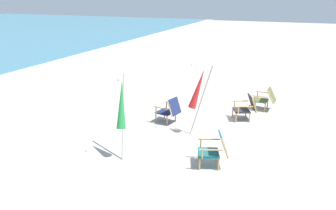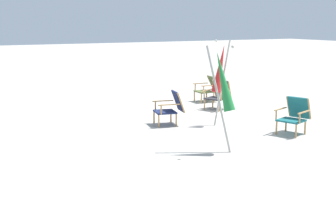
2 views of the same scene
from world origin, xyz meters
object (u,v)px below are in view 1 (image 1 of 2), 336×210
at_px(beach_chair_mid_center, 246,107).
at_px(umbrella_furled_green, 122,105).
at_px(beach_chair_back_right, 170,110).
at_px(umbrella_furled_red, 198,89).
at_px(beach_chair_back_left, 215,149).
at_px(beach_chair_front_left, 266,98).

xyz_separation_m(beach_chair_mid_center, umbrella_furled_green, (-3.62, 2.41, 0.90)).
xyz_separation_m(beach_chair_back_right, umbrella_furled_green, (-2.49, 0.24, 0.90)).
bearing_deg(umbrella_furled_green, umbrella_furled_red, -33.43).
relative_size(umbrella_furled_red, umbrella_furled_green, 1.01).
bearing_deg(beach_chair_back_left, beach_chair_front_left, -8.37).
bearing_deg(beach_chair_mid_center, beach_chair_back_right, 117.54).
relative_size(beach_chair_mid_center, umbrella_furled_green, 0.42).
distance_m(beach_chair_front_left, umbrella_furled_red, 3.40).
xyz_separation_m(umbrella_furled_red, umbrella_furled_green, (-1.96, 1.29, -0.01)).
relative_size(beach_chair_front_left, umbrella_furled_green, 0.39).
bearing_deg(beach_chair_front_left, beach_chair_back_right, 131.66).
bearing_deg(beach_chair_back_right, umbrella_furled_green, 174.48).
bearing_deg(umbrella_furled_red, beach_chair_mid_center, -33.89).
relative_size(beach_chair_back_right, beach_chair_back_left, 0.97).
xyz_separation_m(beach_chair_mid_center, umbrella_furled_red, (-1.66, 1.11, 0.91)).
bearing_deg(beach_chair_front_left, beach_chair_back_left, 171.63).
relative_size(beach_chair_back_left, umbrella_furled_green, 0.41).
relative_size(beach_chair_mid_center, beach_chair_back_left, 1.01).
height_order(beach_chair_back_right, beach_chair_mid_center, beach_chair_mid_center).
bearing_deg(beach_chair_back_right, beach_chair_front_left, -48.34).
bearing_deg(beach_chair_front_left, beach_chair_mid_center, 159.06).
relative_size(beach_chair_back_right, umbrella_furled_green, 0.40).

